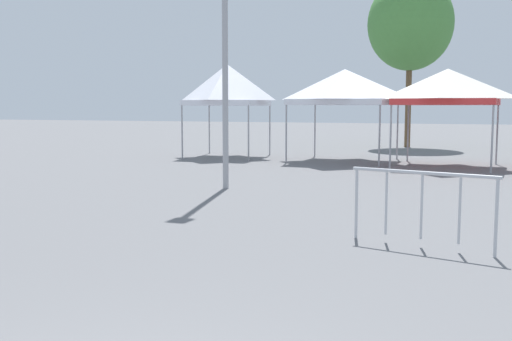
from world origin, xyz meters
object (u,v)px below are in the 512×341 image
Objects in this scene: canopy_tent_far_right at (448,87)px; crowd_barrier_near_person at (422,194)px; canopy_tent_behind_right at (345,87)px; canopy_tent_behind_left at (227,85)px; tree_behind_tents_center at (410,24)px.

canopy_tent_far_right reaches higher than crowd_barrier_near_person.
canopy_tent_behind_right reaches higher than crowd_barrier_near_person.
canopy_tent_behind_right is 13.52m from crowd_barrier_near_person.
canopy_tent_far_right is at bearing -6.17° from canopy_tent_behind_left.
canopy_tent_behind_left reaches higher than canopy_tent_behind_right.
crowd_barrier_near_person is (4.15, -12.72, -1.91)m from canopy_tent_behind_right.
canopy_tent_behind_left is 1.76× the size of crowd_barrier_near_person.
canopy_tent_behind_left is 0.44× the size of tree_behind_tents_center.
tree_behind_tents_center is (-2.48, 9.36, 3.31)m from canopy_tent_far_right.
canopy_tent_behind_left is 4.70m from canopy_tent_behind_right.
canopy_tent_behind_right is at bearing 168.20° from canopy_tent_far_right.
canopy_tent_far_right is at bearing -75.18° from tree_behind_tents_center.
canopy_tent_far_right is 10.24m from tree_behind_tents_center.
canopy_tent_behind_right is 0.43× the size of tree_behind_tents_center.
tree_behind_tents_center reaches higher than canopy_tent_behind_left.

